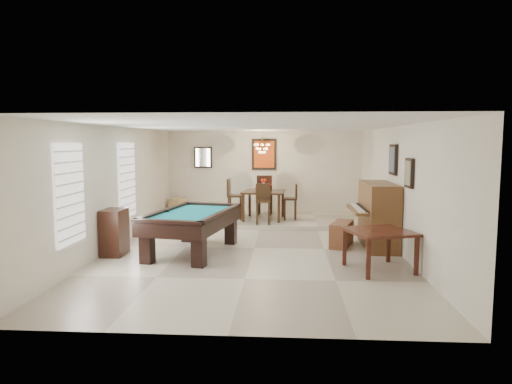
# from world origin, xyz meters

# --- Properties ---
(ground_plane) EXTENTS (6.00, 9.00, 0.02)m
(ground_plane) POSITION_xyz_m (0.00, 0.00, -0.01)
(ground_plane) COLOR beige
(wall_back) EXTENTS (6.00, 0.04, 2.60)m
(wall_back) POSITION_xyz_m (0.00, 4.50, 1.30)
(wall_back) COLOR silver
(wall_back) RESTS_ON ground_plane
(wall_front) EXTENTS (6.00, 0.04, 2.60)m
(wall_front) POSITION_xyz_m (0.00, -4.50, 1.30)
(wall_front) COLOR silver
(wall_front) RESTS_ON ground_plane
(wall_left) EXTENTS (0.04, 9.00, 2.60)m
(wall_left) POSITION_xyz_m (-3.00, 0.00, 1.30)
(wall_left) COLOR silver
(wall_left) RESTS_ON ground_plane
(wall_right) EXTENTS (0.04, 9.00, 2.60)m
(wall_right) POSITION_xyz_m (3.00, 0.00, 1.30)
(wall_right) COLOR silver
(wall_right) RESTS_ON ground_plane
(ceiling) EXTENTS (6.00, 9.00, 0.04)m
(ceiling) POSITION_xyz_m (0.00, 0.00, 2.60)
(ceiling) COLOR white
(ceiling) RESTS_ON wall_back
(dining_step) EXTENTS (6.00, 2.50, 0.12)m
(dining_step) POSITION_xyz_m (0.00, 3.25, 0.06)
(dining_step) COLOR beige
(dining_step) RESTS_ON ground_plane
(window_left_front) EXTENTS (0.06, 1.00, 1.70)m
(window_left_front) POSITION_xyz_m (-2.97, -2.20, 1.40)
(window_left_front) COLOR white
(window_left_front) RESTS_ON wall_left
(window_left_rear) EXTENTS (0.06, 1.00, 1.70)m
(window_left_rear) POSITION_xyz_m (-2.97, 0.60, 1.40)
(window_left_rear) COLOR white
(window_left_rear) RESTS_ON wall_left
(pool_table) EXTENTS (1.77, 2.69, 0.83)m
(pool_table) POSITION_xyz_m (-1.24, -0.49, 0.41)
(pool_table) COLOR black
(pool_table) RESTS_ON ground_plane
(square_table) EXTENTS (1.31, 1.31, 0.72)m
(square_table) POSITION_xyz_m (2.33, -1.55, 0.36)
(square_table) COLOR #35150D
(square_table) RESTS_ON ground_plane
(upright_piano) EXTENTS (0.94, 1.68, 1.40)m
(upright_piano) POSITION_xyz_m (2.51, 0.29, 0.70)
(upright_piano) COLOR brown
(upright_piano) RESTS_ON ground_plane
(piano_bench) EXTENTS (0.64, 1.01, 0.53)m
(piano_bench) POSITION_xyz_m (1.91, 0.35, 0.26)
(piano_bench) COLOR brown
(piano_bench) RESTS_ON ground_plane
(apothecary_chest) EXTENTS (0.41, 0.62, 0.93)m
(apothecary_chest) POSITION_xyz_m (-2.77, -0.78, 0.47)
(apothecary_chest) COLOR black
(apothecary_chest) RESTS_ON ground_plane
(dining_table) EXTENTS (1.22, 1.22, 0.92)m
(dining_table) POSITION_xyz_m (0.06, 3.00, 0.58)
(dining_table) COLOR black
(dining_table) RESTS_ON dining_step
(flower_vase) EXTENTS (0.14, 0.14, 0.23)m
(flower_vase) POSITION_xyz_m (0.06, 3.00, 1.15)
(flower_vase) COLOR red
(flower_vase) RESTS_ON dining_table
(dining_chair_south) EXTENTS (0.41, 0.41, 1.06)m
(dining_chair_south) POSITION_xyz_m (0.08, 2.25, 0.65)
(dining_chair_south) COLOR black
(dining_chair_south) RESTS_ON dining_step
(dining_chair_north) EXTENTS (0.46, 0.46, 1.19)m
(dining_chair_north) POSITION_xyz_m (0.06, 3.77, 0.71)
(dining_chair_north) COLOR black
(dining_chair_north) RESTS_ON dining_step
(dining_chair_west) EXTENTS (0.43, 0.43, 1.14)m
(dining_chair_west) POSITION_xyz_m (-0.73, 2.97, 0.69)
(dining_chair_west) COLOR black
(dining_chair_west) RESTS_ON dining_step
(dining_chair_east) EXTENTS (0.38, 0.38, 1.00)m
(dining_chair_east) POSITION_xyz_m (0.80, 3.03, 0.62)
(dining_chair_east) COLOR black
(dining_chair_east) RESTS_ON dining_step
(corner_bench) EXTENTS (0.52, 0.58, 0.43)m
(corner_bench) POSITION_xyz_m (-2.65, 4.14, 0.34)
(corner_bench) COLOR tan
(corner_bench) RESTS_ON dining_step
(chandelier) EXTENTS (0.44, 0.44, 0.60)m
(chandelier) POSITION_xyz_m (0.00, 3.20, 2.20)
(chandelier) COLOR #FFE5B2
(chandelier) RESTS_ON ceiling
(back_painting) EXTENTS (0.75, 0.06, 0.95)m
(back_painting) POSITION_xyz_m (0.00, 4.46, 1.90)
(back_painting) COLOR #D84C14
(back_painting) RESTS_ON wall_back
(back_mirror) EXTENTS (0.55, 0.06, 0.65)m
(back_mirror) POSITION_xyz_m (-1.90, 4.46, 1.80)
(back_mirror) COLOR white
(back_mirror) RESTS_ON wall_back
(right_picture_upper) EXTENTS (0.06, 0.55, 0.65)m
(right_picture_upper) POSITION_xyz_m (2.96, 0.30, 1.90)
(right_picture_upper) COLOR slate
(right_picture_upper) RESTS_ON wall_right
(right_picture_lower) EXTENTS (0.06, 0.45, 0.55)m
(right_picture_lower) POSITION_xyz_m (2.96, -1.00, 1.70)
(right_picture_lower) COLOR gray
(right_picture_lower) RESTS_ON wall_right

